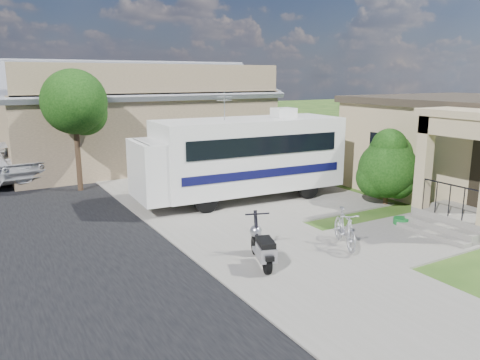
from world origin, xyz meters
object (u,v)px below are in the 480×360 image
motorhome (242,155)px  garden_hose (401,222)px  scooter (262,247)px  pickup_truck (10,160)px  bicycle (345,231)px  shrub (388,166)px

motorhome → garden_hose: motorhome is taller
scooter → pickup_truck: size_ratio=0.28×
pickup_truck → scooter: bearing=101.6°
pickup_truck → bicycle: bearing=110.5°
motorhome → garden_hose: 5.71m
motorhome → shrub: bearing=-34.8°
scooter → pickup_truck: bearing=126.4°
shrub → garden_hose: size_ratio=5.84×
pickup_truck → garden_hose: (9.34, -12.92, -0.70)m
motorhome → shrub: (3.90, -3.02, -0.27)m
shrub → pickup_truck: shrub is taller
motorhome → pickup_truck: size_ratio=1.28×
bicycle → garden_hose: bearing=36.5°
shrub → garden_hose: bearing=-125.6°
shrub → scooter: shrub is taller
scooter → garden_hose: 5.26m
motorhome → bicycle: 5.58m
motorhome → scooter: motorhome is taller
shrub → bicycle: 4.85m
pickup_truck → garden_hose: bearing=120.4°
shrub → bicycle: (-4.10, -2.45, -0.85)m
motorhome → scooter: 6.13m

